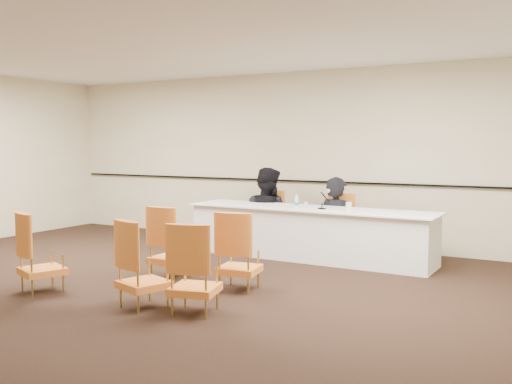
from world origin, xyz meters
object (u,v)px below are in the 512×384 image
Objects in this scene: panel_table at (309,233)px; microphone at (322,199)px; drinking_glass at (306,205)px; aud_chair_back_right at (195,267)px; panelist_second at (267,221)px; aud_chair_back_left at (42,252)px; aud_chair_front_right at (239,251)px; aud_chair_back_mid at (144,263)px; aud_chair_front_mid at (171,242)px; coffee_cup at (349,207)px; water_bottle at (297,201)px; panelist_main at (336,233)px; panelist_second_chair at (267,219)px; panelist_main_chair at (336,224)px.

microphone is at bearing -21.39° from panel_table.
drinking_glass is at bearing -102.68° from panel_table.
aud_chair_back_right reaches higher than drinking_glass.
panelist_second reaches higher than aud_chair_back_left.
aud_chair_back_mid is at bearing -124.86° from aud_chair_front_right.
panelist_second is 1.93× the size of aud_chair_front_mid.
aud_chair_front_mid reaches higher than coffee_cup.
aud_chair_front_right is (-0.21, -2.04, -0.45)m from microphone.
water_bottle is 3.24m from aud_chair_back_mid.
panelist_main is 3.89m from aud_chair_back_mid.
aud_chair_front_right is at bearing -83.80° from water_bottle.
panelist_second_chair is 3.16× the size of microphone.
panelist_second is at bearing 0.98° from panelist_second_chair.
panelist_main is at bearing 104.32° from microphone.
panel_table is 4.09× the size of aud_chair_back_mid.
coffee_cup is at bearing -11.39° from panel_table.
aud_chair_back_right is (1.17, -3.75, 0.00)m from panelist_second_chair.
drinking_glass is (1.03, -0.67, 0.40)m from panelist_second.
aud_chair_back_right is at bearing -95.56° from aud_chair_front_right.
aud_chair_back_left is (-2.17, -3.91, 0.14)m from panelist_main.
microphone reaches higher than aud_chair_front_right.
aud_chair_front_right is 1.03m from aud_chair_back_right.
aud_chair_front_right and aud_chair_back_left have the same top height.
panelist_second is 8.99× the size of water_bottle.
water_bottle is 2.13m from aud_chair_front_right.
panelist_second reaches higher than microphone.
aud_chair_front_mid is at bearing 77.24° from panelist_main.
panelist_main is at bearing 73.43° from aud_chair_back_right.
aud_chair_back_left is at bearing 169.76° from aud_chair_back_right.
panelist_main is 0.14m from panelist_main_chair.
coffee_cup is at bearing -5.27° from drinking_glass.
panel_table is 19.00× the size of water_bottle.
coffee_cup is (0.46, -0.72, 0.51)m from panelist_main.
coffee_cup is (0.43, -0.05, -0.08)m from microphone.
aud_chair_back_left is at bearing -118.36° from water_bottle.
drinking_glass is at bearing -8.16° from water_bottle.
aud_chair_back_mid is at bearing -91.25° from microphone.
panelist_second_chair reaches higher than drinking_glass.
panelist_main is at bearing 82.12° from aud_chair_back_left.
microphone is 0.32× the size of aud_chair_back_mid.
water_bottle is at bearing -160.78° from panel_table.
panelist_main is at bearing 76.01° from aud_chair_front_right.
aud_chair_back_mid is at bearing -95.16° from water_bottle.
coffee_cup is at bearing 5.44° from microphone.
panelist_second_chair is 1.54m from microphone.
aud_chair_back_left reaches higher than drinking_glass.
water_bottle is 0.22× the size of aud_chair_front_right.
water_bottle is (0.86, -0.65, 0.45)m from panelist_second.
coffee_cup is 0.14× the size of aud_chair_back_right.
panelist_second_chair is at bearing 116.61° from aud_chair_back_mid.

